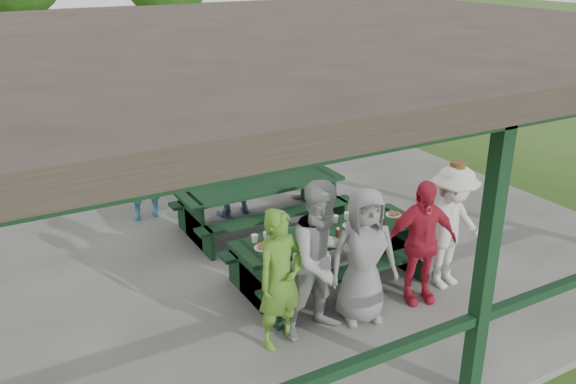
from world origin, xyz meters
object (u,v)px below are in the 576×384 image
picnic_table_near (328,250)px  picnic_table_far (262,200)px  spectator_lblue (233,171)px  contestant_red (421,242)px  contestant_grey_left (323,260)px  spectator_blue (141,167)px  contestant_grey_mid (364,256)px  contestant_white_fedora (451,227)px  spectator_grey (304,152)px  contestant_green (280,279)px  farm_trailer (4,117)px  pickup_truck (215,83)px

picnic_table_near → picnic_table_far: (0.04, 2.00, 0.00)m
spectator_lblue → contestant_red: bearing=102.8°
contestant_grey_left → spectator_lblue: bearing=79.6°
contestant_red → spectator_blue: 4.81m
contestant_grey_mid → contestant_white_fedora: (1.46, 0.08, 0.00)m
contestant_red → spectator_grey: 3.77m
spectator_blue → contestant_green: bearing=90.3°
spectator_grey → farm_trailer: 7.90m
pickup_truck → farm_trailer: 5.86m
picnic_table_far → contestant_grey_left: bearing=-103.9°
picnic_table_near → farm_trailer: (-3.00, 9.42, 0.06)m
contestant_red → farm_trailer: 11.02m
contestant_red → spectator_grey: spectator_grey is taller
contestant_red → spectator_lblue: bearing=120.5°
contestant_green → spectator_grey: spectator_grey is taller
contestant_grey_left → spectator_lblue: contestant_grey_left is taller
pickup_truck → farm_trailer: (-5.79, -0.92, -0.06)m
contestant_green → spectator_grey: (2.52, 3.70, 0.02)m
contestant_grey_left → farm_trailer: bearing=100.8°
contestant_grey_mid → spectator_blue: spectator_blue is taller
spectator_lblue → farm_trailer: size_ratio=0.42×
contestant_white_fedora → spectator_blue: size_ratio=0.97×
contestant_grey_left → spectator_grey: bearing=60.2°
picnic_table_far → farm_trailer: farm_trailer is taller
contestant_grey_mid → spectator_grey: 3.98m
contestant_grey_left → spectator_blue: 4.31m
contestant_grey_left → spectator_lblue: (0.55, 3.65, -0.18)m
contestant_white_fedora → spectator_lblue: 3.87m
contestant_red → farm_trailer: contestant_red is taller
picnic_table_near → contestant_grey_left: contestant_grey_left is taller
contestant_grey_mid → contestant_green: bearing=-165.3°
contestant_grey_mid → spectator_grey: size_ratio=1.00×
pickup_truck → picnic_table_near: bearing=-175.6°
contestant_white_fedora → pickup_truck: bearing=77.6°
picnic_table_far → contestant_red: contestant_red is taller
contestant_white_fedora → spectator_lblue: size_ratio=1.14×
contestant_grey_mid → spectator_blue: (-1.39, 4.24, 0.05)m
picnic_table_far → spectator_grey: 1.53m
contestant_green → spectator_grey: bearing=45.5°
farm_trailer → picnic_table_far: bearing=-66.4°
spectator_lblue → farm_trailer: spectator_lblue is taller
spectator_blue → farm_trailer: (-1.49, 6.11, -0.37)m
picnic_table_far → contestant_white_fedora: (1.31, -2.85, 0.37)m
picnic_table_far → spectator_blue: size_ratio=1.49×
contestant_white_fedora → farm_trailer: 11.15m
contestant_grey_left → farm_trailer: (-2.31, 10.35, -0.41)m
spectator_blue → contestant_red: bearing=114.5°
spectator_grey → contestant_white_fedora: bearing=89.2°
spectator_lblue → spectator_grey: 1.43m
contestant_white_fedora → pickup_truck: (1.44, 11.18, -0.26)m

